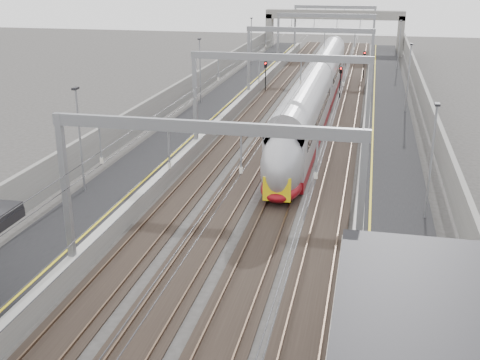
% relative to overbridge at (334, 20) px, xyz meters
% --- Properties ---
extents(platform_left, '(4.00, 120.00, 1.00)m').
position_rel_overbridge_xyz_m(platform_left, '(-8.00, -55.00, -4.81)').
color(platform_left, black).
rests_on(platform_left, ground).
extents(platform_right, '(4.00, 120.00, 1.00)m').
position_rel_overbridge_xyz_m(platform_right, '(8.00, -55.00, -4.81)').
color(platform_right, black).
rests_on(platform_right, ground).
extents(tracks, '(11.40, 140.00, 0.20)m').
position_rel_overbridge_xyz_m(tracks, '(0.00, -55.00, -5.26)').
color(tracks, black).
rests_on(tracks, ground).
extents(overhead_line, '(13.00, 140.00, 6.60)m').
position_rel_overbridge_xyz_m(overhead_line, '(0.00, -48.38, 0.83)').
color(overhead_line, gray).
rests_on(overhead_line, platform_left).
extents(overbridge, '(22.00, 2.20, 6.90)m').
position_rel_overbridge_xyz_m(overbridge, '(0.00, 0.00, 0.00)').
color(overbridge, slate).
rests_on(overbridge, ground).
extents(wall_left, '(0.30, 120.00, 3.20)m').
position_rel_overbridge_xyz_m(wall_left, '(-11.20, -55.00, -3.71)').
color(wall_left, slate).
rests_on(wall_left, ground).
extents(wall_right, '(0.30, 120.00, 3.20)m').
position_rel_overbridge_xyz_m(wall_right, '(11.20, -55.00, -3.71)').
color(wall_right, slate).
rests_on(wall_right, ground).
extents(train, '(2.59, 47.10, 4.09)m').
position_rel_overbridge_xyz_m(train, '(1.50, -46.29, -3.30)').
color(train, maroon).
rests_on(train, ground).
extents(signal_green, '(0.32, 0.32, 3.48)m').
position_rel_overbridge_xyz_m(signal_green, '(-5.20, -33.84, -2.89)').
color(signal_green, black).
rests_on(signal_green, ground).
extents(signal_red_near, '(0.32, 0.32, 3.48)m').
position_rel_overbridge_xyz_m(signal_red_near, '(3.20, -35.71, -2.89)').
color(signal_red_near, black).
rests_on(signal_red_near, ground).
extents(signal_red_far, '(0.32, 0.32, 3.48)m').
position_rel_overbridge_xyz_m(signal_red_far, '(5.40, -22.73, -2.89)').
color(signal_red_far, black).
rests_on(signal_red_far, ground).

